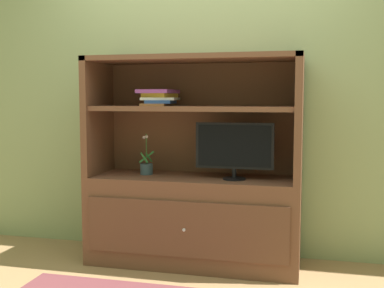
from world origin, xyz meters
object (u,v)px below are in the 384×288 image
(media_console, at_px, (194,198))
(magazine_stack, at_px, (159,97))
(potted_plant, at_px, (146,167))
(tv_monitor, at_px, (234,148))

(media_console, xyz_separation_m, magazine_stack, (-0.26, -0.01, 0.75))
(potted_plant, xyz_separation_m, magazine_stack, (0.11, -0.02, 0.54))
(tv_monitor, bearing_deg, media_console, 169.43)
(magazine_stack, bearing_deg, potted_plant, 171.89)
(tv_monitor, xyz_separation_m, potted_plant, (-0.69, 0.07, -0.17))
(magazine_stack, bearing_deg, tv_monitor, -5.28)
(tv_monitor, height_order, potted_plant, tv_monitor)
(tv_monitor, distance_m, potted_plant, 0.72)
(media_console, height_order, potted_plant, media_console)
(media_console, bearing_deg, tv_monitor, -10.57)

